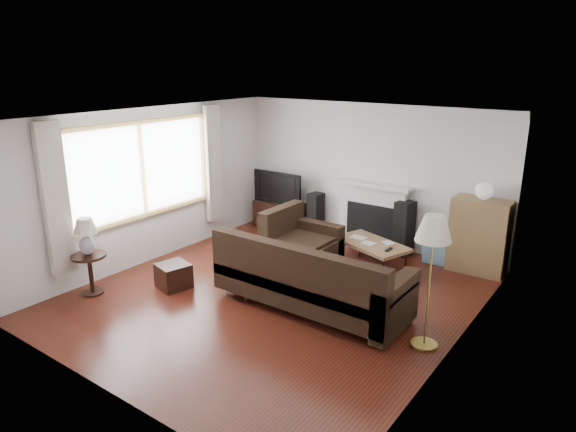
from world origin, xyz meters
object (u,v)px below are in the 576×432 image
Objects in this scene: tv_stand at (281,215)px; side_table at (91,274)px; bookshelf at (479,236)px; sectional_sofa at (311,276)px; coffee_table at (371,256)px; floor_lamp at (429,283)px.

tv_stand is 3.99m from side_table.
bookshelf is 2.92m from sectional_sofa.
bookshelf is at bearing 51.70° from coffee_table.
coffee_table is 4.20m from side_table.
tv_stand reaches higher than coffee_table.
sectional_sofa is at bearing -119.42° from bookshelf.
sectional_sofa is 1.64m from floor_lamp.
bookshelf is at bearing 93.93° from floor_lamp.
tv_stand is 4.73m from floor_lamp.
coffee_table is 2.36m from floor_lamp.
side_table is (-2.76, -1.47, -0.16)m from sectional_sofa.
sectional_sofa is 3.13m from side_table.
sectional_sofa is 2.42× the size of coffee_table.
floor_lamp is (0.18, -2.57, 0.21)m from bookshelf.
sectional_sofa is 4.79× the size of side_table.
sectional_sofa is at bearing 28.01° from side_table.
bookshelf is 0.74× the size of floor_lamp.
sectional_sofa reaches higher than coffee_table.
floor_lamp is (1.61, -0.03, 0.34)m from sectional_sofa.
side_table is (-0.41, -3.97, 0.03)m from tv_stand.
side_table reaches higher than tv_stand.
coffee_table is (2.40, -0.85, -0.04)m from tv_stand.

